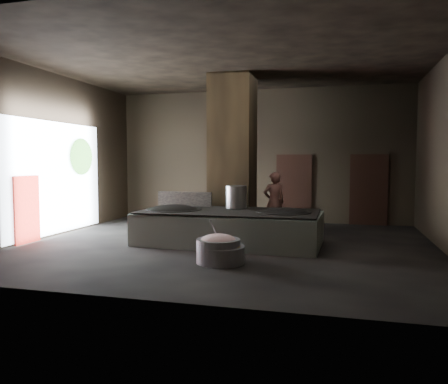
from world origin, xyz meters
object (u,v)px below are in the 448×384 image
(stock_pot, at_px, (236,197))
(cook, at_px, (274,202))
(meat_basin, at_px, (218,251))
(wok_right, at_px, (283,215))
(hearth_platform, at_px, (229,228))
(veg_basin, at_px, (221,255))
(wok_left, at_px, (174,212))

(stock_pot, distance_m, cook, 1.79)
(meat_basin, bearing_deg, wok_right, 63.87)
(hearth_platform, distance_m, meat_basin, 2.11)
(wok_right, bearing_deg, meat_basin, -116.13)
(stock_pot, xyz_separation_m, veg_basin, (0.32, -2.63, -0.96))
(wok_left, relative_size, wok_right, 1.07)
(wok_right, xyz_separation_m, cook, (-0.54, 2.10, 0.12))
(meat_basin, bearing_deg, wok_left, 130.86)
(hearth_platform, xyz_separation_m, wok_left, (-1.45, -0.05, 0.36))
(hearth_platform, bearing_deg, veg_basin, -78.15)
(wok_left, distance_m, veg_basin, 2.79)
(hearth_platform, height_order, stock_pot, stock_pot)
(hearth_platform, distance_m, wok_left, 1.49)
(wok_right, xyz_separation_m, stock_pot, (-1.30, 0.50, 0.38))
(wok_left, height_order, stock_pot, stock_pot)
(cook, bearing_deg, wok_right, 78.05)
(wok_right, height_order, cook, cook)
(hearth_platform, relative_size, wok_left, 3.17)
(stock_pot, height_order, cook, cook)
(wok_right, height_order, stock_pot, stock_pot)
(cook, height_order, meat_basin, cook)
(hearth_platform, relative_size, wok_right, 3.41)
(wok_right, distance_m, veg_basin, 2.42)
(wok_right, xyz_separation_m, veg_basin, (-0.98, -2.13, -0.58))
(wok_left, distance_m, cook, 3.15)
(meat_basin, bearing_deg, stock_pot, 95.55)
(wok_left, relative_size, veg_basin, 1.51)
(hearth_platform, relative_size, stock_pot, 7.67)
(hearth_platform, xyz_separation_m, veg_basin, (0.37, -2.08, -0.22))
(hearth_platform, xyz_separation_m, wok_right, (1.35, 0.05, 0.36))
(wok_left, distance_m, stock_pot, 1.66)
(hearth_platform, relative_size, cook, 2.57)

